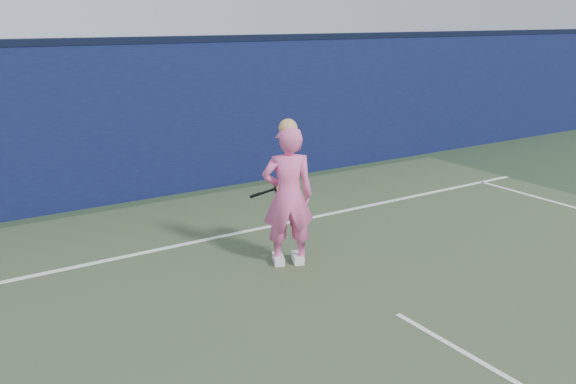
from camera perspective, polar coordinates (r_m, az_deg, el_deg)
ground at (r=5.79m, az=17.14°, el=-14.83°), size 80.00×80.00×0.00m
backstop_wall at (r=10.50m, az=-10.29°, el=6.76°), size 24.00×0.40×2.50m
wall_cap at (r=10.37m, az=-10.66°, el=13.86°), size 24.00×0.42×0.10m
player at (r=7.24m, az=-0.00°, el=-0.34°), size 0.73×0.62×1.78m
racket at (r=7.67m, az=-0.39°, el=0.48°), size 0.60×0.27×0.34m
court_lines at (r=5.61m, az=19.79°, el=-15.99°), size 11.00×12.04×0.01m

